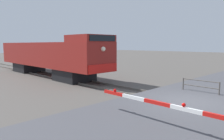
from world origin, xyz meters
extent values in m
plane|color=#514C47|center=(0.00, 0.00, 0.00)|extent=(160.00, 160.00, 0.00)
cube|color=#59544C|center=(-0.72, 0.00, 0.07)|extent=(0.08, 80.00, 0.15)
cube|color=#59544C|center=(0.72, 0.00, 0.07)|extent=(0.08, 80.00, 0.15)
cube|color=#47474C|center=(0.00, 0.00, 0.08)|extent=(36.00, 6.21, 0.16)
cube|color=black|center=(0.00, 10.45, 0.53)|extent=(2.54, 3.20, 1.05)
cube|color=black|center=(0.00, 19.64, 0.53)|extent=(2.54, 3.20, 1.05)
cube|color=maroon|center=(0.00, 15.04, 2.21)|extent=(2.99, 16.70, 2.32)
cube|color=maroon|center=(0.00, 8.15, 3.64)|extent=(2.93, 2.90, 0.54)
cube|color=black|center=(0.00, 6.66, 3.64)|extent=(2.54, 0.06, 0.43)
cube|color=red|center=(0.00, 6.65, 1.40)|extent=(2.84, 0.08, 0.64)
sphere|color=#F2EACC|center=(0.00, 6.64, 2.85)|extent=(0.36, 0.36, 0.36)
cube|color=red|center=(-3.96, -3.00, 0.98)|extent=(0.10, 1.16, 0.14)
cube|color=white|center=(-3.96, -1.84, 0.98)|extent=(0.10, 1.16, 0.14)
cube|color=red|center=(-3.96, -0.68, 0.98)|extent=(0.10, 1.16, 0.14)
cube|color=white|center=(-3.96, 0.48, 0.98)|extent=(0.10, 1.16, 0.14)
cube|color=red|center=(-3.96, 1.64, 0.98)|extent=(0.10, 1.16, 0.14)
sphere|color=red|center=(-3.96, -1.75, 1.12)|extent=(0.14, 0.14, 0.14)
sphere|color=red|center=(-3.96, 1.55, 1.12)|extent=(0.14, 0.14, 0.14)
cylinder|color=#4C4742|center=(2.67, -0.71, 0.47)|extent=(0.08, 0.08, 0.95)
cylinder|color=#4C4742|center=(2.67, 1.59, 0.47)|extent=(0.08, 0.08, 0.95)
cylinder|color=#4C4742|center=(2.67, 0.44, 0.91)|extent=(0.06, 2.30, 0.06)
cylinder|color=#4C4742|center=(2.67, 0.44, 0.52)|extent=(0.06, 2.30, 0.06)
camera|label=1|loc=(-10.74, -5.06, 3.19)|focal=34.27mm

